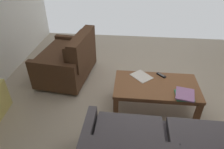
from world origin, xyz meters
name	(u,v)px	position (x,y,z in m)	size (l,w,h in m)	color
ground_plane	(155,104)	(0.00, 0.00, 0.00)	(5.65, 5.47, 0.01)	tan
loveseat_near	(69,60)	(1.57, -0.64, 0.37)	(0.98, 1.24, 0.89)	black
coffee_table	(156,88)	(0.04, 0.09, 0.39)	(1.23, 0.68, 0.46)	brown
book_stack	(185,95)	(-0.31, 0.32, 0.48)	(0.29, 0.32, 0.05)	#337F51
tv_remote	(161,75)	(-0.05, -0.16, 0.47)	(0.14, 0.14, 0.02)	black
loose_magazine	(141,76)	(0.25, -0.11, 0.46)	(0.23, 0.30, 0.01)	silver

